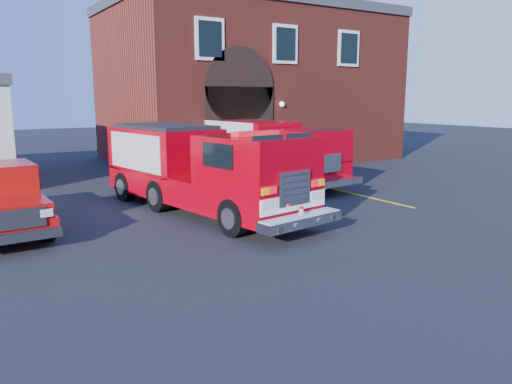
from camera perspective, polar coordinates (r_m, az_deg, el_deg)
ground at (r=13.17m, az=-2.78°, el=-4.73°), size 100.00×100.00×0.00m
parking_stripe_near at (r=17.87m, az=14.06°, el=-0.90°), size 0.12×3.00×0.01m
parking_stripe_mid at (r=20.02m, az=7.89°, el=0.56°), size 0.12×3.00×0.01m
parking_stripe_far at (r=22.37m, az=2.96°, el=1.71°), size 0.12×3.00×0.01m
fire_station at (r=29.32m, az=-0.88°, el=12.20°), size 15.20×10.20×8.45m
fire_engine at (r=15.45m, az=-6.39°, el=2.71°), size 3.68×8.85×2.65m
secondary_truck at (r=20.86m, az=1.12°, el=4.87°), size 3.21×7.99×2.53m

